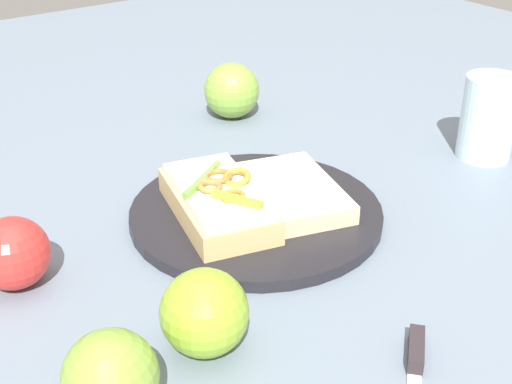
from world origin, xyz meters
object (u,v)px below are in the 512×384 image
object	(u,v)px
knife	(416,363)
drinking_glass	(488,118)
apple_2	(232,91)
bread_slice_side	(293,192)
apple_1	(13,253)
apple_3	(204,313)
apple_0	(111,377)
sandwich	(218,201)
plate	(256,213)

from	to	relation	value
knife	drinking_glass	bearing A→B (deg)	169.93
apple_2	drinking_glass	size ratio (longest dim) A/B	0.75
bread_slice_side	apple_2	size ratio (longest dim) A/B	1.79
apple_1	apple_3	distance (m)	0.21
apple_2	apple_3	size ratio (longest dim) A/B	1.09
apple_1	drinking_glass	bearing A→B (deg)	82.23
bread_slice_side	apple_3	size ratio (longest dim) A/B	1.95
apple_0	apple_3	distance (m)	0.10
apple_3	apple_2	bearing A→B (deg)	143.04
apple_1	apple_3	bearing A→B (deg)	27.61
apple_1	apple_0	bearing A→B (deg)	0.34
sandwich	plate	bearing A→B (deg)	-89.84
apple_3	apple_1	bearing A→B (deg)	-152.39
bread_slice_side	knife	world-z (taller)	bread_slice_side
knife	plate	bearing A→B (deg)	-138.99
plate	bread_slice_side	world-z (taller)	bread_slice_side
apple_2	knife	xyz separation A→B (m)	(0.53, -0.18, -0.03)
apple_0	knife	bearing A→B (deg)	65.32
plate	drinking_glass	bearing A→B (deg)	82.18
sandwich	apple_2	size ratio (longest dim) A/B	2.21
plate	apple_0	distance (m)	0.31
sandwich	bread_slice_side	world-z (taller)	sandwich
drinking_glass	knife	world-z (taller)	drinking_glass
plate	apple_0	world-z (taller)	apple_0
apple_3	drinking_glass	bearing A→B (deg)	101.67
plate	bread_slice_side	distance (m)	0.05
drinking_glass	apple_1	bearing A→B (deg)	-97.77
apple_3	drinking_glass	size ratio (longest dim) A/B	0.69
sandwich	bread_slice_side	distance (m)	0.09
bread_slice_side	apple_1	world-z (taller)	apple_1
apple_1	apple_2	size ratio (longest dim) A/B	0.87
apple_0	bread_slice_side	bearing A→B (deg)	118.00
bread_slice_side	drinking_glass	xyz separation A→B (m)	(0.04, 0.29, 0.03)
apple_2	apple_3	distance (m)	0.51
apple_1	sandwich	bearing A→B (deg)	83.55
bread_slice_side	knife	xyz separation A→B (m)	(0.26, -0.08, -0.02)
bread_slice_side	apple_0	bearing A→B (deg)	134.16
sandwich	drinking_glass	xyz separation A→B (m)	(0.06, 0.38, 0.02)
apple_1	apple_2	bearing A→B (deg)	119.19
bread_slice_side	apple_3	xyz separation A→B (m)	(0.14, -0.20, 0.01)
apple_1	apple_2	world-z (taller)	apple_2
bread_slice_side	apple_2	bearing A→B (deg)	-4.63
sandwich	apple_3	bearing A→B (deg)	157.37
apple_2	sandwich	bearing A→B (deg)	-37.20
sandwich	apple_0	distance (m)	0.28
plate	knife	xyz separation A→B (m)	(0.27, -0.04, -0.00)
apple_1	apple_3	size ratio (longest dim) A/B	0.94
sandwich	apple_2	world-z (taller)	apple_2
apple_1	drinking_glass	distance (m)	0.59
drinking_glass	knife	size ratio (longest dim) A/B	1.16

